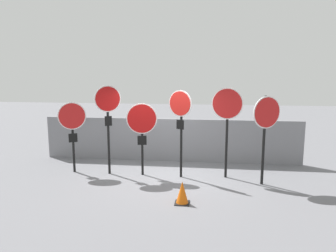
% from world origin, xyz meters
% --- Properties ---
extents(ground_plane, '(40.00, 40.00, 0.00)m').
position_xyz_m(ground_plane, '(0.00, 0.00, 0.00)').
color(ground_plane, slate).
extents(fence_back, '(8.57, 0.12, 1.44)m').
position_xyz_m(fence_back, '(0.00, 1.63, 0.72)').
color(fence_back, slate).
rests_on(fence_back, ground).
extents(stop_sign_0, '(0.74, 0.38, 2.11)m').
position_xyz_m(stop_sign_0, '(-2.71, 0.04, 1.51)').
color(stop_sign_0, black).
rests_on(stop_sign_0, ground).
extents(stop_sign_1, '(0.68, 0.37, 2.60)m').
position_xyz_m(stop_sign_1, '(-1.61, 0.01, 1.89)').
color(stop_sign_1, black).
rests_on(stop_sign_1, ground).
extents(stop_sign_2, '(0.87, 0.18, 2.11)m').
position_xyz_m(stop_sign_2, '(-0.63, 0.01, 1.51)').
color(stop_sign_2, black).
rests_on(stop_sign_2, ground).
extents(stop_sign_3, '(0.65, 0.37, 2.49)m').
position_xyz_m(stop_sign_3, '(0.48, -0.03, 1.81)').
color(stop_sign_3, black).
rests_on(stop_sign_3, ground).
extents(stop_sign_4, '(0.85, 0.25, 2.56)m').
position_xyz_m(stop_sign_4, '(1.76, 0.08, 1.89)').
color(stop_sign_4, black).
rests_on(stop_sign_4, ground).
extents(stop_sign_5, '(0.74, 0.45, 2.38)m').
position_xyz_m(stop_sign_5, '(2.73, -0.38, 1.73)').
color(stop_sign_5, black).
rests_on(stop_sign_5, ground).
extents(traffic_cone_0, '(0.34, 0.34, 0.53)m').
position_xyz_m(traffic_cone_0, '(0.69, -1.89, 0.26)').
color(traffic_cone_0, black).
rests_on(traffic_cone_0, ground).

